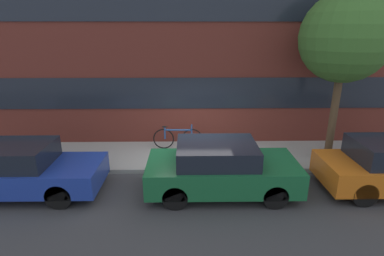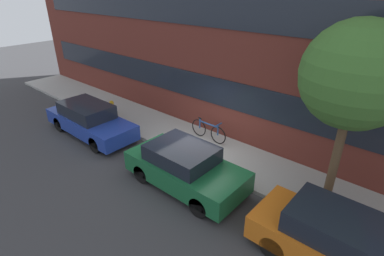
% 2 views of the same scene
% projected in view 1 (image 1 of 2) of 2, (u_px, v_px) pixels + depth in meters
% --- Properties ---
extents(ground_plane, '(56.00, 56.00, 0.00)m').
position_uv_depth(ground_plane, '(195.00, 173.00, 8.96)').
color(ground_plane, '#38383A').
extents(sidewalk_strip, '(28.00, 2.34, 0.13)m').
position_uv_depth(sidewalk_strip, '(194.00, 156.00, 10.05)').
color(sidewalk_strip, '#9E9E99').
rests_on(sidewalk_strip, ground_plane).
extents(rowhouse_facade, '(28.00, 1.02, 8.90)m').
position_uv_depth(rowhouse_facade, '(193.00, 18.00, 10.19)').
color(rowhouse_facade, maroon).
rests_on(rowhouse_facade, ground_plane).
extents(parked_car_blue, '(4.44, 1.60, 1.36)m').
position_uv_depth(parked_car_blue, '(12.00, 170.00, 7.68)').
color(parked_car_blue, '#1E3899').
rests_on(parked_car_blue, ground_plane).
extents(parked_car_green, '(3.86, 1.75, 1.37)m').
position_uv_depth(parked_car_green, '(221.00, 168.00, 7.75)').
color(parked_car_green, '#195B33').
rests_on(parked_car_green, ground_plane).
extents(fire_hydrant, '(0.53, 0.30, 0.69)m').
position_uv_depth(fire_hydrant, '(16.00, 151.00, 9.34)').
color(fire_hydrant, gold).
rests_on(fire_hydrant, sidewalk_strip).
extents(bicycle, '(1.72, 0.44, 0.83)m').
position_uv_depth(bicycle, '(178.00, 138.00, 10.34)').
color(bicycle, black).
rests_on(bicycle, sidewalk_strip).
extents(street_tree, '(2.62, 2.62, 5.07)m').
position_uv_depth(street_tree, '(345.00, 38.00, 8.63)').
color(street_tree, brown).
rests_on(street_tree, sidewalk_strip).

